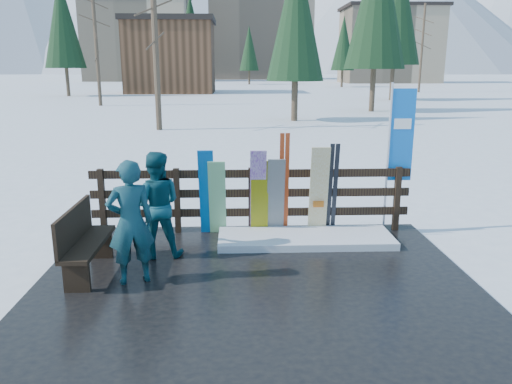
{
  "coord_description": "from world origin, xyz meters",
  "views": [
    {
      "loc": [
        -0.24,
        -6.29,
        2.92
      ],
      "look_at": [
        0.04,
        1.0,
        1.1
      ],
      "focal_mm": 35.0,
      "sensor_mm": 36.0,
      "label": 1
    }
  ],
  "objects_px": {
    "snowboard_5": "(319,191)",
    "snowboard_3": "(258,193)",
    "person_back": "(156,205)",
    "snowboard_4": "(276,197)",
    "snowboard_1": "(217,198)",
    "rental_flag": "(398,141)",
    "bench": "(83,239)",
    "person_front": "(131,222)",
    "snowboard_2": "(260,198)",
    "snowboard_0": "(207,193)"
  },
  "relations": [
    {
      "from": "snowboard_5",
      "to": "snowboard_3",
      "type": "bearing_deg",
      "value": 180.0
    },
    {
      "from": "snowboard_3",
      "to": "person_back",
      "type": "bearing_deg",
      "value": -150.07
    },
    {
      "from": "snowboard_3",
      "to": "snowboard_4",
      "type": "distance_m",
      "value": 0.32
    },
    {
      "from": "snowboard_1",
      "to": "rental_flag",
      "type": "bearing_deg",
      "value": 4.89
    },
    {
      "from": "bench",
      "to": "rental_flag",
      "type": "xyz_separation_m",
      "value": [
        4.98,
        1.86,
        1.09
      ]
    },
    {
      "from": "snowboard_3",
      "to": "person_front",
      "type": "height_order",
      "value": "person_front"
    },
    {
      "from": "snowboard_5",
      "to": "snowboard_1",
      "type": "bearing_deg",
      "value": 180.0
    },
    {
      "from": "snowboard_1",
      "to": "person_front",
      "type": "height_order",
      "value": "person_front"
    },
    {
      "from": "snowboard_4",
      "to": "rental_flag",
      "type": "height_order",
      "value": "rental_flag"
    },
    {
      "from": "rental_flag",
      "to": "person_back",
      "type": "height_order",
      "value": "rental_flag"
    },
    {
      "from": "snowboard_4",
      "to": "person_back",
      "type": "height_order",
      "value": "person_back"
    },
    {
      "from": "bench",
      "to": "snowboard_2",
      "type": "bearing_deg",
      "value": 31.96
    },
    {
      "from": "snowboard_5",
      "to": "person_back",
      "type": "relative_size",
      "value": 0.96
    },
    {
      "from": "bench",
      "to": "snowboard_3",
      "type": "height_order",
      "value": "snowboard_3"
    },
    {
      "from": "snowboard_3",
      "to": "person_back",
      "type": "relative_size",
      "value": 0.96
    },
    {
      "from": "bench",
      "to": "snowboard_5",
      "type": "distance_m",
      "value": 3.91
    },
    {
      "from": "bench",
      "to": "snowboard_2",
      "type": "relative_size",
      "value": 1.11
    },
    {
      "from": "person_back",
      "to": "snowboard_4",
      "type": "bearing_deg",
      "value": -157.86
    },
    {
      "from": "snowboard_2",
      "to": "rental_flag",
      "type": "bearing_deg",
      "value": 6.33
    },
    {
      "from": "snowboard_2",
      "to": "snowboard_0",
      "type": "bearing_deg",
      "value": 180.0
    },
    {
      "from": "rental_flag",
      "to": "person_front",
      "type": "distance_m",
      "value": 4.81
    },
    {
      "from": "bench",
      "to": "snowboard_0",
      "type": "relative_size",
      "value": 0.95
    },
    {
      "from": "snowboard_4",
      "to": "person_front",
      "type": "bearing_deg",
      "value": -137.84
    },
    {
      "from": "snowboard_0",
      "to": "snowboard_4",
      "type": "distance_m",
      "value": 1.18
    },
    {
      "from": "bench",
      "to": "snowboard_5",
      "type": "relative_size",
      "value": 0.95
    },
    {
      "from": "snowboard_2",
      "to": "snowboard_3",
      "type": "relative_size",
      "value": 0.87
    },
    {
      "from": "bench",
      "to": "rental_flag",
      "type": "bearing_deg",
      "value": 20.46
    },
    {
      "from": "snowboard_3",
      "to": "rental_flag",
      "type": "distance_m",
      "value": 2.62
    },
    {
      "from": "snowboard_2",
      "to": "snowboard_5",
      "type": "bearing_deg",
      "value": 0.0
    },
    {
      "from": "bench",
      "to": "snowboard_4",
      "type": "height_order",
      "value": "snowboard_4"
    },
    {
      "from": "person_back",
      "to": "snowboard_5",
      "type": "bearing_deg",
      "value": -164.48
    },
    {
      "from": "bench",
      "to": "snowboard_4",
      "type": "distance_m",
      "value": 3.24
    },
    {
      "from": "person_back",
      "to": "snowboard_1",
      "type": "bearing_deg",
      "value": -137.97
    },
    {
      "from": "bench",
      "to": "person_front",
      "type": "xyz_separation_m",
      "value": [
        0.74,
        -0.3,
        0.33
      ]
    },
    {
      "from": "snowboard_4",
      "to": "person_front",
      "type": "relative_size",
      "value": 0.82
    },
    {
      "from": "snowboard_5",
      "to": "person_back",
      "type": "xyz_separation_m",
      "value": [
        -2.64,
        -0.92,
        0.04
      ]
    },
    {
      "from": "snowboard_0",
      "to": "snowboard_4",
      "type": "relative_size",
      "value": 1.13
    },
    {
      "from": "snowboard_0",
      "to": "person_front",
      "type": "bearing_deg",
      "value": -115.51
    },
    {
      "from": "bench",
      "to": "snowboard_1",
      "type": "bearing_deg",
      "value": 41.08
    },
    {
      "from": "rental_flag",
      "to": "bench",
      "type": "bearing_deg",
      "value": -159.54
    },
    {
      "from": "bench",
      "to": "snowboard_0",
      "type": "xyz_separation_m",
      "value": [
        1.64,
        1.59,
        0.25
      ]
    },
    {
      "from": "snowboard_1",
      "to": "person_front",
      "type": "xyz_separation_m",
      "value": [
        -1.08,
        -1.88,
        0.18
      ]
    },
    {
      "from": "bench",
      "to": "snowboard_0",
      "type": "height_order",
      "value": "snowboard_0"
    },
    {
      "from": "snowboard_3",
      "to": "person_back",
      "type": "height_order",
      "value": "person_back"
    },
    {
      "from": "rental_flag",
      "to": "snowboard_5",
      "type": "bearing_deg",
      "value": -169.19
    },
    {
      "from": "person_front",
      "to": "snowboard_4",
      "type": "bearing_deg",
      "value": -158.62
    },
    {
      "from": "snowboard_5",
      "to": "rental_flag",
      "type": "height_order",
      "value": "rental_flag"
    },
    {
      "from": "snowboard_2",
      "to": "snowboard_4",
      "type": "relative_size",
      "value": 0.97
    },
    {
      "from": "snowboard_4",
      "to": "snowboard_5",
      "type": "xyz_separation_m",
      "value": [
        0.74,
        0.0,
        0.1
      ]
    },
    {
      "from": "snowboard_0",
      "to": "snowboard_4",
      "type": "height_order",
      "value": "snowboard_0"
    }
  ]
}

